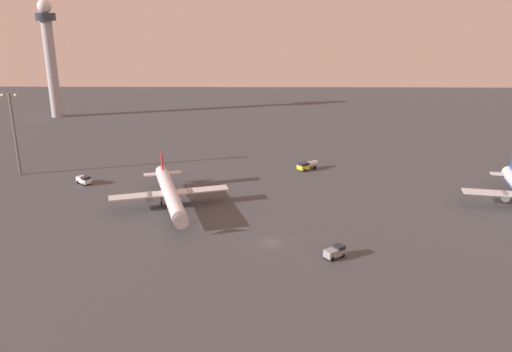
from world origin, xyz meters
TOP-DOWN VIEW (x-y plane):
  - ground_plane at (0.00, 0.00)m, footprint 416.00×416.00m
  - control_tower at (-89.09, 122.72)m, footprint 8.00×8.00m
  - airplane_taxiway_distant at (-23.22, 18.93)m, footprint 27.47×34.96m
  - cargo_loader at (-48.95, 35.16)m, footprint 4.47×4.10m
  - maintenance_van at (12.04, -6.47)m, footprint 4.50×4.03m
  - fuel_truck at (11.22, 48.67)m, footprint 6.38×5.30m
  - apron_light_west at (-69.44, 43.13)m, footprint 4.80×0.90m

SIDE VIEW (x-z plane):
  - ground_plane at x=0.00m, z-range 0.00..0.00m
  - cargo_loader at x=-48.95m, z-range 0.05..2.30m
  - maintenance_van at x=12.04m, z-range 0.05..2.30m
  - fuel_truck at x=11.22m, z-range 0.19..2.54m
  - airplane_taxiway_distant at x=-23.22m, z-range -1.12..8.05m
  - apron_light_west at x=-69.44m, z-range 1.79..24.63m
  - control_tower at x=-89.09m, z-range 3.35..50.85m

